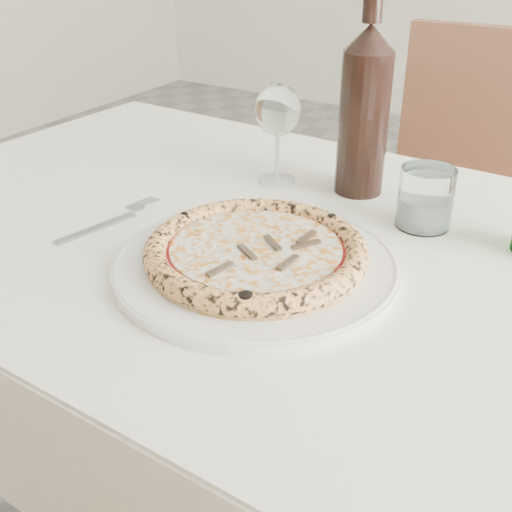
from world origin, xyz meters
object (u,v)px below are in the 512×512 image
at_px(dining_table, 292,297).
at_px(plate, 256,264).
at_px(chair_far, 468,211).
at_px(wine_glass, 278,112).
at_px(pizza, 256,252).
at_px(wine_bottle, 364,109).
at_px(tumbler, 425,202).

relative_size(dining_table, plate, 3.89).
xyz_separation_m(chair_far, wine_glass, (-0.20, -0.56, 0.34)).
relative_size(chair_far, wine_glass, 5.68).
relative_size(dining_table, wine_glass, 8.53).
bearing_deg(pizza, wine_bottle, 89.00).
bearing_deg(wine_bottle, plate, -91.00).
distance_m(dining_table, plate, 0.14).
relative_size(pizza, wine_glass, 1.71).
xyz_separation_m(chair_far, pizza, (-0.07, -0.83, 0.25)).
height_order(dining_table, wine_glass, wine_glass).
distance_m(chair_far, pizza, 0.87).
height_order(plate, tumbler, tumbler).
relative_size(dining_table, pizza, 5.00).
height_order(pizza, tumbler, tumbler).
bearing_deg(wine_glass, chair_far, 70.26).
bearing_deg(dining_table, wine_bottle, 88.51).
height_order(dining_table, plate, plate).
bearing_deg(wine_glass, wine_bottle, 14.01).
xyz_separation_m(plate, pizza, (-0.00, -0.00, 0.02)).
distance_m(plate, pizza, 0.02).
height_order(dining_table, wine_bottle, wine_bottle).
bearing_deg(tumbler, dining_table, -135.36).
xyz_separation_m(dining_table, tumbler, (0.14, 0.13, 0.13)).
xyz_separation_m(dining_table, plate, (0.00, -0.10, 0.10)).
bearing_deg(tumbler, plate, -120.14).
xyz_separation_m(wine_glass, wine_bottle, (0.13, 0.03, 0.02)).
relative_size(pizza, tumbler, 3.23).
xyz_separation_m(pizza, wine_glass, (-0.13, 0.27, 0.09)).
height_order(chair_far, tumbler, chair_far).
relative_size(dining_table, chair_far, 1.50).
relative_size(plate, wine_bottle, 1.15).
distance_m(chair_far, plate, 0.86).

